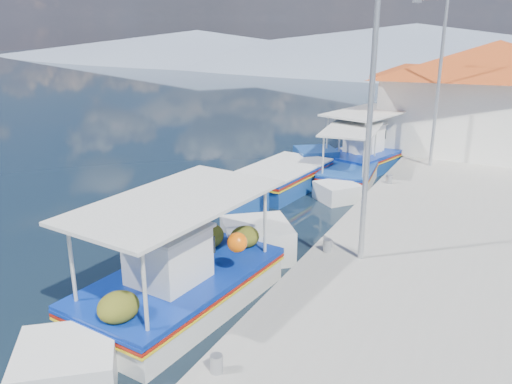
% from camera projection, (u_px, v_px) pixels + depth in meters
% --- Properties ---
extents(ground, '(160.00, 160.00, 0.00)m').
position_uv_depth(ground, '(146.00, 271.00, 12.49)').
color(ground, black).
rests_on(ground, ground).
extents(quay, '(5.00, 44.00, 0.50)m').
position_uv_depth(quay, '(445.00, 221.00, 14.93)').
color(quay, '#9B9891').
rests_on(quay, ground).
extents(bollards, '(0.20, 17.20, 0.30)m').
position_uv_depth(bollards, '(366.00, 204.00, 15.08)').
color(bollards, '#A5A8AD').
rests_on(bollards, quay).
extents(main_caique, '(2.80, 7.96, 2.63)m').
position_uv_depth(main_caique, '(182.00, 283.00, 10.86)').
color(main_caique, silver).
rests_on(main_caique, ground).
extents(caique_green_canopy, '(2.23, 5.92, 2.23)m').
position_uv_depth(caique_green_canopy, '(350.00, 173.00, 19.22)').
color(caique_green_canopy, silver).
rests_on(caique_green_canopy, ground).
extents(caique_blue_hull, '(2.53, 6.92, 1.24)m').
position_uv_depth(caique_blue_hull, '(283.00, 179.00, 18.50)').
color(caique_blue_hull, navy).
rests_on(caique_blue_hull, ground).
extents(caique_far, '(3.31, 6.97, 2.52)m').
position_uv_depth(caique_far, '(367.00, 156.00, 21.12)').
color(caique_far, navy).
rests_on(caique_far, ground).
extents(harbor_building, '(10.49, 10.49, 4.40)m').
position_uv_depth(harbor_building, '(493.00, 94.00, 21.62)').
color(harbor_building, white).
rests_on(harbor_building, quay).
extents(lamp_post_near, '(1.21, 0.14, 6.00)m').
position_uv_depth(lamp_post_near, '(366.00, 111.00, 11.02)').
color(lamp_post_near, '#A5A8AD').
rests_on(lamp_post_near, quay).
extents(lamp_post_far, '(1.21, 0.14, 6.00)m').
position_uv_depth(lamp_post_far, '(437.00, 74.00, 18.63)').
color(lamp_post_far, '#A5A8AD').
rests_on(lamp_post_far, quay).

